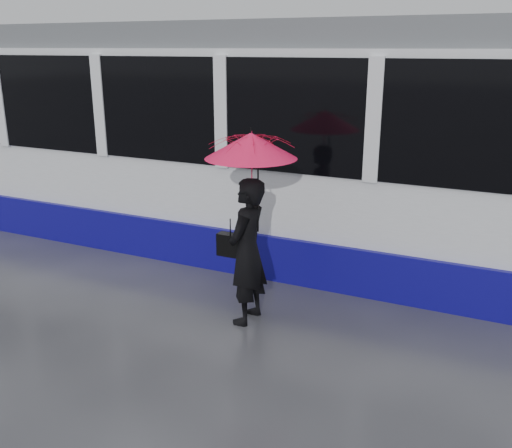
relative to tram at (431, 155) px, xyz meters
The scene contains 6 objects.
ground 3.39m from the tram, 122.71° to the right, with size 90.00×90.00×0.00m, color #2F2F35.
rails 2.29m from the tram, behind, with size 34.00×1.51×0.02m.
tram is the anchor object (origin of this frame).
woman 2.99m from the tram, 122.15° to the right, with size 0.61×0.40×1.68m, color black.
umbrella 2.86m from the tram, 121.30° to the right, with size 0.99×0.99×1.13m.
handbag 3.08m from the tram, 125.93° to the right, with size 0.30×0.13×0.44m.
Camera 1 is at (2.73, -5.28, 3.02)m, focal length 40.00 mm.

